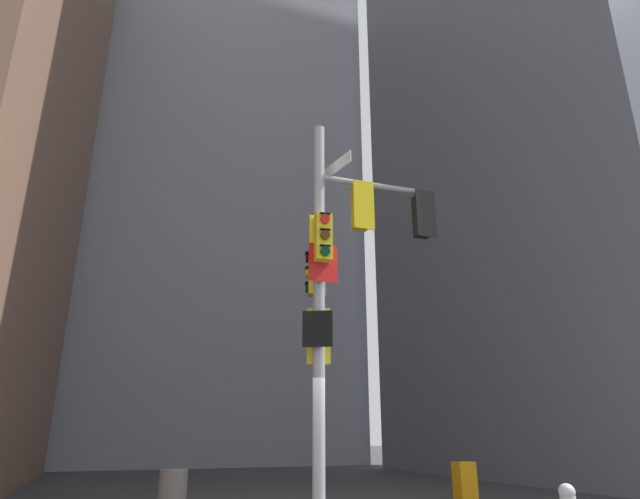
{
  "coord_description": "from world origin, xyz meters",
  "views": [
    {
      "loc": [
        -3.82,
        -10.08,
        1.46
      ],
      "look_at": [
        0.09,
        0.18,
        5.23
      ],
      "focal_mm": 30.33,
      "sensor_mm": 36.0,
      "label": 1
    }
  ],
  "objects": [
    {
      "name": "building_tower_right",
      "position": [
        15.76,
        5.98,
        22.42
      ],
      "size": [
        15.09,
        15.09,
        44.85
      ],
      "primitive_type": "cube",
      "color": "slate",
      "rests_on": "ground"
    },
    {
      "name": "building_mid_block",
      "position": [
        0.17,
        25.18,
        24.75
      ],
      "size": [
        17.64,
        17.64,
        49.51
      ],
      "primitive_type": "cube",
      "color": "#9399A3",
      "rests_on": "ground"
    },
    {
      "name": "newspaper_box",
      "position": [
        4.06,
        1.27,
        0.43
      ],
      "size": [
        0.45,
        0.36,
        0.87
      ],
      "color": "orange",
      "rests_on": "ground"
    },
    {
      "name": "signal_pole_assembly",
      "position": [
        0.47,
        0.08,
        4.74
      ],
      "size": [
        3.17,
        2.3,
        8.09
      ],
      "color": "#9EA0A3",
      "rests_on": "ground"
    },
    {
      "name": "trash_bin",
      "position": [
        -2.52,
        0.87,
        0.43
      ],
      "size": [
        0.51,
        0.51,
        0.86
      ],
      "primitive_type": "cylinder",
      "color": "#59514C",
      "rests_on": "ground"
    }
  ]
}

